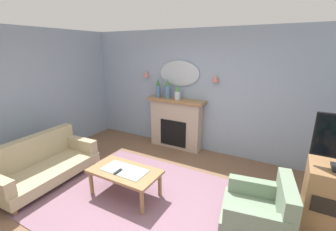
{
  "coord_description": "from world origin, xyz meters",
  "views": [
    {
      "loc": [
        1.65,
        -2.2,
        2.24
      ],
      "look_at": [
        -0.25,
        1.2,
        1.09
      ],
      "focal_mm": 24.23,
      "sensor_mm": 36.0,
      "label": 1
    }
  ],
  "objects_px": {
    "tv_remote": "(118,172)",
    "armchair_in_corner": "(263,208)",
    "mantel_vase_centre": "(158,88)",
    "mantel_vase_right": "(168,90)",
    "wall_sconce_right": "(215,78)",
    "coffee_table": "(125,173)",
    "fireplace": "(176,124)",
    "wall_sconce_left": "(146,74)",
    "mantel_vase_left": "(177,93)",
    "floral_couch": "(41,163)",
    "wall_mirror": "(179,73)"
  },
  "relations": [
    {
      "from": "tv_remote",
      "to": "armchair_in_corner",
      "type": "distance_m",
      "value": 2.06
    },
    {
      "from": "mantel_vase_centre",
      "to": "tv_remote",
      "type": "distance_m",
      "value": 2.37
    },
    {
      "from": "armchair_in_corner",
      "to": "mantel_vase_right",
      "type": "bearing_deg",
      "value": 143.68
    },
    {
      "from": "wall_sconce_right",
      "to": "coffee_table",
      "type": "xyz_separation_m",
      "value": [
        -0.69,
        -2.14,
        -1.28
      ]
    },
    {
      "from": "fireplace",
      "to": "wall_sconce_left",
      "type": "height_order",
      "value": "wall_sconce_left"
    },
    {
      "from": "mantel_vase_right",
      "to": "tv_remote",
      "type": "distance_m",
      "value": 2.32
    },
    {
      "from": "wall_sconce_right",
      "to": "tv_remote",
      "type": "bearing_deg",
      "value": -108.1
    },
    {
      "from": "wall_sconce_right",
      "to": "wall_sconce_left",
      "type": "bearing_deg",
      "value": 180.0
    },
    {
      "from": "mantel_vase_right",
      "to": "wall_sconce_right",
      "type": "relative_size",
      "value": 3.11
    },
    {
      "from": "mantel_vase_left",
      "to": "armchair_in_corner",
      "type": "height_order",
      "value": "mantel_vase_left"
    },
    {
      "from": "fireplace",
      "to": "floral_couch",
      "type": "xyz_separation_m",
      "value": [
        -1.4,
        -2.41,
        -0.25
      ]
    },
    {
      "from": "mantel_vase_right",
      "to": "wall_mirror",
      "type": "xyz_separation_m",
      "value": [
        0.2,
        0.17,
        0.35
      ]
    },
    {
      "from": "mantel_vase_centre",
      "to": "wall_mirror",
      "type": "height_order",
      "value": "wall_mirror"
    },
    {
      "from": "tv_remote",
      "to": "wall_sconce_right",
      "type": "bearing_deg",
      "value": 71.9
    },
    {
      "from": "mantel_vase_left",
      "to": "wall_sconce_left",
      "type": "xyz_separation_m",
      "value": [
        -0.9,
        0.12,
        0.36
      ]
    },
    {
      "from": "wall_mirror",
      "to": "wall_sconce_left",
      "type": "bearing_deg",
      "value": -176.63
    },
    {
      "from": "wall_sconce_left",
      "to": "coffee_table",
      "type": "relative_size",
      "value": 0.13
    },
    {
      "from": "wall_sconce_right",
      "to": "mantel_vase_left",
      "type": "bearing_deg",
      "value": -171.47
    },
    {
      "from": "mantel_vase_centre",
      "to": "mantel_vase_right",
      "type": "height_order",
      "value": "mantel_vase_right"
    },
    {
      "from": "mantel_vase_left",
      "to": "fireplace",
      "type": "bearing_deg",
      "value": 150.47
    },
    {
      "from": "armchair_in_corner",
      "to": "mantel_vase_centre",
      "type": "bearing_deg",
      "value": 146.42
    },
    {
      "from": "wall_sconce_left",
      "to": "coffee_table",
      "type": "xyz_separation_m",
      "value": [
        1.01,
        -2.14,
        -1.28
      ]
    },
    {
      "from": "fireplace",
      "to": "coffee_table",
      "type": "height_order",
      "value": "fireplace"
    },
    {
      "from": "fireplace",
      "to": "tv_remote",
      "type": "relative_size",
      "value": 8.5
    },
    {
      "from": "mantel_vase_left",
      "to": "wall_sconce_right",
      "type": "height_order",
      "value": "wall_sconce_right"
    },
    {
      "from": "coffee_table",
      "to": "tv_remote",
      "type": "xyz_separation_m",
      "value": [
        -0.04,
        -0.1,
        0.07
      ]
    },
    {
      "from": "mantel_vase_right",
      "to": "armchair_in_corner",
      "type": "relative_size",
      "value": 0.46
    },
    {
      "from": "wall_sconce_left",
      "to": "tv_remote",
      "type": "xyz_separation_m",
      "value": [
        0.97,
        -2.24,
        -1.21
      ]
    },
    {
      "from": "wall_mirror",
      "to": "floral_couch",
      "type": "height_order",
      "value": "wall_mirror"
    },
    {
      "from": "mantel_vase_centre",
      "to": "wall_sconce_left",
      "type": "bearing_deg",
      "value": 163.3
    },
    {
      "from": "mantel_vase_left",
      "to": "floral_couch",
      "type": "distance_m",
      "value": 2.95
    },
    {
      "from": "mantel_vase_centre",
      "to": "mantel_vase_left",
      "type": "xyz_separation_m",
      "value": [
        0.5,
        0.0,
        -0.06
      ]
    },
    {
      "from": "mantel_vase_centre",
      "to": "floral_couch",
      "type": "height_order",
      "value": "mantel_vase_centre"
    },
    {
      "from": "fireplace",
      "to": "coffee_table",
      "type": "distance_m",
      "value": 2.06
    },
    {
      "from": "mantel_vase_centre",
      "to": "tv_remote",
      "type": "bearing_deg",
      "value": -74.95
    },
    {
      "from": "fireplace",
      "to": "floral_couch",
      "type": "bearing_deg",
      "value": -120.13
    },
    {
      "from": "mantel_vase_left",
      "to": "coffee_table",
      "type": "relative_size",
      "value": 0.3
    },
    {
      "from": "mantel_vase_right",
      "to": "wall_sconce_right",
      "type": "bearing_deg",
      "value": 6.52
    },
    {
      "from": "coffee_table",
      "to": "armchair_in_corner",
      "type": "height_order",
      "value": "armchair_in_corner"
    },
    {
      "from": "mantel_vase_left",
      "to": "wall_mirror",
      "type": "bearing_deg",
      "value": 106.39
    },
    {
      "from": "wall_sconce_left",
      "to": "floral_couch",
      "type": "height_order",
      "value": "wall_sconce_left"
    },
    {
      "from": "tv_remote",
      "to": "armchair_in_corner",
      "type": "xyz_separation_m",
      "value": [
        2.02,
        0.4,
        -0.15
      ]
    },
    {
      "from": "mantel_vase_centre",
      "to": "coffee_table",
      "type": "relative_size",
      "value": 0.39
    },
    {
      "from": "mantel_vase_centre",
      "to": "armchair_in_corner",
      "type": "distance_m",
      "value": 3.28
    },
    {
      "from": "wall_mirror",
      "to": "armchair_in_corner",
      "type": "relative_size",
      "value": 1.02
    },
    {
      "from": "mantel_vase_right",
      "to": "wall_sconce_left",
      "type": "distance_m",
      "value": 0.73
    },
    {
      "from": "wall_mirror",
      "to": "tv_remote",
      "type": "bearing_deg",
      "value": -87.02
    },
    {
      "from": "wall_sconce_left",
      "to": "wall_mirror",
      "type": "bearing_deg",
      "value": 3.37
    },
    {
      "from": "tv_remote",
      "to": "floral_couch",
      "type": "height_order",
      "value": "floral_couch"
    },
    {
      "from": "fireplace",
      "to": "mantel_vase_left",
      "type": "bearing_deg",
      "value": -29.53
    }
  ]
}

